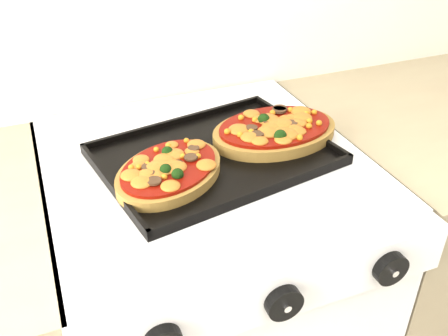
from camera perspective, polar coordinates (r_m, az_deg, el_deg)
name	(u,v)px	position (r m, az deg, el deg)	size (l,w,h in m)	color
stove	(208,320)	(1.25, -1.79, -16.93)	(0.60, 0.60, 0.91)	silver
control_panel	(277,293)	(0.76, 6.13, -14.05)	(0.60, 0.02, 0.09)	silver
knob_center	(284,303)	(0.75, 6.86, -15.07)	(0.06, 0.06, 0.02)	black
knob_right	(391,269)	(0.83, 18.49, -10.85)	(0.06, 0.06, 0.02)	black
baking_tray	(214,154)	(0.94, -1.13, 1.63)	(0.42, 0.31, 0.02)	black
pizza_left	(169,170)	(0.87, -6.29, -0.19)	(0.22, 0.16, 0.03)	olive
pizza_right	(275,129)	(0.99, 5.82, 4.43)	(0.26, 0.18, 0.04)	olive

